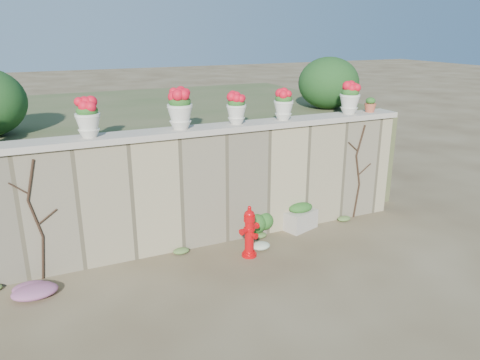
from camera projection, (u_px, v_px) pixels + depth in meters
name	position (u px, v px, depth m)	size (l,w,h in m)	color
ground	(245.00, 289.00, 6.92)	(80.00, 80.00, 0.00)	#4D3C26
stone_wall	(201.00, 189.00, 8.16)	(8.00, 0.40, 2.00)	#998B66
wall_cap	(200.00, 130.00, 7.83)	(8.10, 0.52, 0.10)	#BAB09D
raised_fill	(154.00, 148.00, 10.92)	(9.00, 6.00, 2.00)	#384C23
back_shrub_right	(329.00, 83.00, 10.06)	(1.30, 1.30, 1.10)	#143814
vine_left	(36.00, 219.00, 6.91)	(0.60, 0.04, 1.91)	black
vine_right	(358.00, 171.00, 9.25)	(0.60, 0.04, 1.91)	black
fire_hydrant	(249.00, 231.00, 7.79)	(0.39, 0.28, 0.90)	red
planter_box	(300.00, 217.00, 8.93)	(0.71, 0.55, 0.53)	#BAB09D
green_shrub	(261.00, 222.00, 8.58)	(0.62, 0.55, 0.58)	#1E5119
magenta_clump	(26.00, 290.00, 6.70)	(0.80, 0.53, 0.21)	#C627AD
white_flowers	(263.00, 244.00, 8.16)	(0.47, 0.37, 0.17)	white
urn_pot_1	(88.00, 118.00, 7.02)	(0.37, 0.37, 0.59)	beige
urn_pot_2	(180.00, 110.00, 7.59)	(0.41, 0.41, 0.65)	beige
urn_pot_3	(236.00, 109.00, 8.00)	(0.34, 0.34, 0.54)	beige
urn_pot_4	(284.00, 105.00, 8.37)	(0.35, 0.35, 0.55)	beige
urn_pot_5	(350.00, 98.00, 8.94)	(0.38, 0.38, 0.60)	beige
terracotta_pot	(370.00, 106.00, 9.19)	(0.23, 0.23, 0.28)	#B65237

